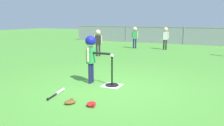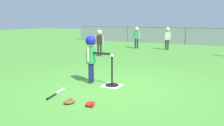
{
  "view_description": "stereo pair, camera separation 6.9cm",
  "coord_description": "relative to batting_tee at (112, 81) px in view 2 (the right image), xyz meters",
  "views": [
    {
      "loc": [
        2.1,
        -4.47,
        1.53
      ],
      "look_at": [
        -0.13,
        0.18,
        0.55
      ],
      "focal_mm": 35.94,
      "sensor_mm": 36.0,
      "label": 1
    },
    {
      "loc": [
        2.16,
        -4.44,
        1.53
      ],
      "look_at": [
        -0.13,
        0.18,
        0.55
      ],
      "focal_mm": 35.94,
      "sensor_mm": 36.0,
      "label": 2
    }
  ],
  "objects": [
    {
      "name": "ground_plane",
      "position": [
        0.13,
        -0.18,
        -0.11
      ],
      "size": [
        60.0,
        60.0,
        0.0
      ],
      "primitive_type": "plane",
      "color": "#478C33"
    },
    {
      "name": "home_plate",
      "position": [
        0.0,
        0.0,
        -0.11
      ],
      "size": [
        0.44,
        0.44,
        0.01
      ],
      "primitive_type": "cube",
      "color": "white",
      "rests_on": "ground_plane"
    },
    {
      "name": "batting_tee",
      "position": [
        0.0,
        0.0,
        0.0
      ],
      "size": [
        0.32,
        0.32,
        0.69
      ],
      "color": "black",
      "rests_on": "ground_plane"
    },
    {
      "name": "baseball_on_tee",
      "position": [
        0.0,
        0.0,
        0.61
      ],
      "size": [
        0.07,
        0.07,
        0.07
      ],
      "primitive_type": "sphere",
      "color": "white",
      "rests_on": "batting_tee"
    },
    {
      "name": "batter_child",
      "position": [
        -0.56,
        -0.01,
        0.73
      ],
      "size": [
        0.64,
        0.34,
        1.17
      ],
      "color": "#191E4C",
      "rests_on": "ground_plane"
    },
    {
      "name": "fielder_near_right",
      "position": [
        -2.01,
        7.11,
        0.65
      ],
      "size": [
        0.34,
        0.23,
        1.18
      ],
      "color": "#191E4C",
      "rests_on": "ground_plane"
    },
    {
      "name": "fielder_deep_right",
      "position": [
        -0.36,
        7.27,
        0.65
      ],
      "size": [
        0.35,
        0.23,
        1.18
      ],
      "color": "#262626",
      "rests_on": "ground_plane"
    },
    {
      "name": "fielder_deep_center",
      "position": [
        -2.49,
        3.79,
        0.63
      ],
      "size": [
        0.29,
        0.24,
        1.14
      ],
      "color": "#262626",
      "rests_on": "ground_plane"
    },
    {
      "name": "spare_bat_silver",
      "position": [
        -0.76,
        -1.04,
        -0.08
      ],
      "size": [
        0.18,
        0.68,
        0.06
      ],
      "color": "silver",
      "rests_on": "ground_plane"
    },
    {
      "name": "glove_by_plate",
      "position": [
        0.22,
        -1.33,
        -0.07
      ],
      "size": [
        0.18,
        0.23,
        0.07
      ],
      "color": "#B21919",
      "rests_on": "ground_plane"
    },
    {
      "name": "glove_near_bats",
      "position": [
        -0.19,
        -1.41,
        -0.07
      ],
      "size": [
        0.24,
        0.27,
        0.07
      ],
      "color": "brown",
      "rests_on": "ground_plane"
    },
    {
      "name": "outfield_fence",
      "position": [
        0.13,
        10.36,
        0.51
      ],
      "size": [
        16.06,
        0.06,
        1.15
      ],
      "color": "slate",
      "rests_on": "ground_plane"
    }
  ]
}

